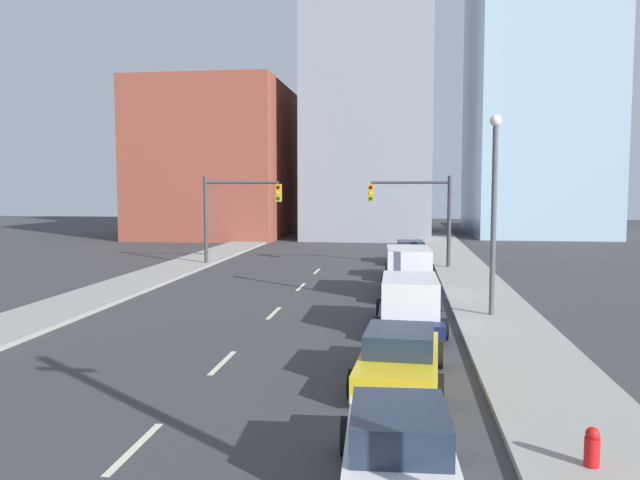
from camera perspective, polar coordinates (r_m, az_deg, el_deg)
name	(u,v)px	position (r m, az deg, el deg)	size (l,w,h in m)	color
sidewalk_left	(226,251)	(48.64, -8.62, -0.97)	(3.21, 88.78, 0.15)	gray
sidewalk_right	(451,254)	(46.87, 11.87, -1.23)	(3.21, 88.78, 0.15)	gray
lane_stripe_at_9m	(135,448)	(12.83, -16.57, -17.73)	(0.16, 2.40, 0.01)	beige
lane_stripe_at_14m	(223,363)	(17.98, -8.89, -11.01)	(0.16, 2.40, 0.01)	beige
lane_stripe_at_22m	(274,313)	(24.61, -4.25, -6.67)	(0.16, 2.40, 0.01)	beige
lane_stripe_at_28m	(301,287)	(30.97, -1.77, -4.30)	(0.16, 2.40, 0.01)	beige
lane_stripe_at_34m	(317,271)	(36.73, -0.29, -2.87)	(0.16, 2.40, 0.01)	beige
building_brick_left	(217,162)	(64.54, -9.38, 7.08)	(14.00, 16.00, 15.15)	brown
building_office_center	(370,82)	(66.72, 4.64, 14.18)	(12.00, 20.00, 31.66)	gray
building_glass_right	(535,45)	(72.66, 19.10, 16.46)	(13.00, 20.00, 39.89)	#99B7CC
traffic_signal_left	(229,207)	(39.60, -8.31, 3.02)	(5.00, 0.35, 5.62)	#38383D
traffic_signal_right	(423,208)	(38.13, 9.44, 2.94)	(5.00, 0.35, 5.62)	#38383D
street_lamp	(494,200)	(23.90, 15.62, 3.50)	(0.44, 0.44, 7.55)	#4C4C51
fire_hydrant	(592,451)	(12.09, 23.61, -17.29)	(0.26, 0.26, 0.84)	red
sedan_white	(399,454)	(10.55, 7.22, -18.85)	(2.15, 4.51, 1.41)	silver
sedan_yellow	(400,357)	(16.04, 7.28, -10.61)	(2.38, 4.79, 1.36)	gold
box_truck_navy	(410,304)	(21.97, 8.20, -5.78)	(2.44, 5.38, 1.82)	#141E47
box_truck_blue	(408,273)	(28.51, 8.06, -3.05)	(2.58, 5.60, 2.20)	navy
sedan_tan	(405,266)	(34.32, 7.75, -2.33)	(2.18, 4.56, 1.46)	tan
sedan_teal	(410,253)	(40.91, 8.22, -1.19)	(2.26, 4.66, 1.49)	#196B75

